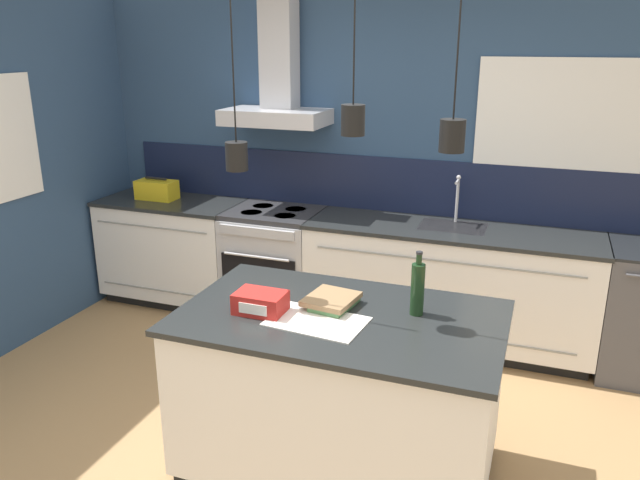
# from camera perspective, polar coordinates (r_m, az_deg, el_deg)

# --- Properties ---
(ground_plane) EXTENTS (16.00, 16.00, 0.00)m
(ground_plane) POSITION_cam_1_polar(r_m,az_deg,el_deg) (3.70, -3.22, -19.02)
(ground_plane) COLOR #A87F51
(ground_plane) RESTS_ON ground
(wall_back) EXTENTS (5.60, 2.12, 2.60)m
(wall_back) POSITION_cam_1_polar(r_m,az_deg,el_deg) (4.93, 5.28, 7.79)
(wall_back) COLOR navy
(wall_back) RESTS_ON ground_plane
(wall_left) EXTENTS (0.08, 3.80, 2.60)m
(wall_left) POSITION_cam_1_polar(r_m,az_deg,el_deg) (5.05, -26.39, 5.65)
(wall_left) COLOR navy
(wall_left) RESTS_ON ground_plane
(counter_run_left) EXTENTS (1.21, 0.64, 0.91)m
(counter_run_left) POSITION_cam_1_polar(r_m,az_deg,el_deg) (5.58, -13.15, -0.90)
(counter_run_left) COLOR black
(counter_run_left) RESTS_ON ground_plane
(counter_run_sink) EXTENTS (2.12, 0.64, 1.27)m
(counter_run_sink) POSITION_cam_1_polar(r_m,az_deg,el_deg) (4.77, 11.62, -4.09)
(counter_run_sink) COLOR black
(counter_run_sink) RESTS_ON ground_plane
(oven_range) EXTENTS (0.72, 0.66, 0.91)m
(oven_range) POSITION_cam_1_polar(r_m,az_deg,el_deg) (5.14, -4.16, -2.20)
(oven_range) COLOR #B5B5BA
(oven_range) RESTS_ON ground_plane
(kitchen_island) EXTENTS (1.61, 0.98, 0.91)m
(kitchen_island) POSITION_cam_1_polar(r_m,az_deg,el_deg) (3.34, 1.81, -13.83)
(kitchen_island) COLOR black
(kitchen_island) RESTS_ON ground_plane
(bottle_on_island) EXTENTS (0.07, 0.07, 0.33)m
(bottle_on_island) POSITION_cam_1_polar(r_m,az_deg,el_deg) (3.12, 8.91, -4.36)
(bottle_on_island) COLOR #193319
(bottle_on_island) RESTS_ON kitchen_island
(book_stack) EXTENTS (0.27, 0.30, 0.06)m
(book_stack) POSITION_cam_1_polar(r_m,az_deg,el_deg) (3.20, 1.17, -5.62)
(book_stack) COLOR #4C7F4C
(book_stack) RESTS_ON kitchen_island
(red_supply_box) EXTENTS (0.25, 0.18, 0.11)m
(red_supply_box) POSITION_cam_1_polar(r_m,az_deg,el_deg) (3.14, -5.47, -5.71)
(red_supply_box) COLOR red
(red_supply_box) RESTS_ON kitchen_island
(paper_pile) EXTENTS (0.49, 0.35, 0.01)m
(paper_pile) POSITION_cam_1_polar(r_m,az_deg,el_deg) (3.05, -0.29, -7.45)
(paper_pile) COLOR silver
(paper_pile) RESTS_ON kitchen_island
(yellow_toolbox) EXTENTS (0.34, 0.18, 0.19)m
(yellow_toolbox) POSITION_cam_1_polar(r_m,az_deg,el_deg) (5.51, -14.70, 4.47)
(yellow_toolbox) COLOR gold
(yellow_toolbox) RESTS_ON counter_run_left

